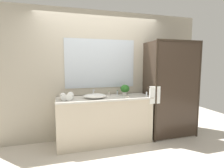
{
  "coord_description": "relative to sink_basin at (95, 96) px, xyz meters",
  "views": [
    {
      "loc": [
        -0.79,
        -3.24,
        1.53
      ],
      "look_at": [
        0.15,
        0.0,
        1.15
      ],
      "focal_mm": 28.32,
      "sensor_mm": 36.0,
      "label": 1
    }
  ],
  "objects": [
    {
      "name": "ground_plane",
      "position": [
        0.19,
        0.04,
        -0.94
      ],
      "size": [
        8.0,
        8.0,
        0.0
      ],
      "primitive_type": "plane",
      "color": "beige"
    },
    {
      "name": "rolled_towel_middle",
      "position": [
        -0.46,
        -0.0,
        0.02
      ],
      "size": [
        0.16,
        0.27,
        0.12
      ],
      "primitive_type": "cylinder",
      "rotation": [
        1.57,
        0.0,
        -0.16
      ],
      "color": "white",
      "rests_on": "vanity_cabinet"
    },
    {
      "name": "shower_enclosure",
      "position": [
        1.47,
        -0.15,
        0.08
      ],
      "size": [
        1.2,
        0.59,
        2.0
      ],
      "color": "#2D2319",
      "rests_on": "ground_plane"
    },
    {
      "name": "vanity_cabinet",
      "position": [
        0.19,
        0.05,
        -0.49
      ],
      "size": [
        1.8,
        0.58,
        0.9
      ],
      "color": "beige",
      "rests_on": "ground_plane"
    },
    {
      "name": "amenity_bottle_body_wash",
      "position": [
        1.01,
        -0.11,
        0.0
      ],
      "size": [
        0.03,
        0.03,
        0.1
      ],
      "color": "silver",
      "rests_on": "vanity_cabinet"
    },
    {
      "name": "amenity_bottle_shampoo",
      "position": [
        0.52,
        0.26,
        0.0
      ],
      "size": [
        0.02,
        0.02,
        0.09
      ],
      "color": "silver",
      "rests_on": "vanity_cabinet"
    },
    {
      "name": "faucet",
      "position": [
        0.0,
        0.17,
        0.01
      ],
      "size": [
        0.17,
        0.14,
        0.14
      ],
      "color": "silver",
      "rests_on": "vanity_cabinet"
    },
    {
      "name": "wall_back_with_mirror",
      "position": [
        0.19,
        0.39,
        0.36
      ],
      "size": [
        4.4,
        0.06,
        2.6
      ],
      "color": "#B2A893",
      "rests_on": "ground_plane"
    },
    {
      "name": "rolled_towel_near_edge",
      "position": [
        -0.57,
        0.01,
        0.01
      ],
      "size": [
        0.13,
        0.22,
        0.11
      ],
      "primitive_type": "cylinder",
      "rotation": [
        1.57,
        0.0,
        0.09
      ],
      "color": "white",
      "rests_on": "vanity_cabinet"
    },
    {
      "name": "soap_dish",
      "position": [
        0.59,
        -0.14,
        -0.03
      ],
      "size": [
        0.1,
        0.07,
        0.04
      ],
      "color": "silver",
      "rests_on": "vanity_cabinet"
    },
    {
      "name": "sink_basin",
      "position": [
        0.0,
        0.0,
        0.0
      ],
      "size": [
        0.43,
        0.33,
        0.08
      ],
      "primitive_type": "ellipsoid",
      "color": "white",
      "rests_on": "vanity_cabinet"
    },
    {
      "name": "potted_plant",
      "position": [
        0.65,
        0.14,
        0.08
      ],
      "size": [
        0.18,
        0.18,
        0.21
      ],
      "color": "beige",
      "rests_on": "vanity_cabinet"
    },
    {
      "name": "amenity_bottle_conditioner",
      "position": [
        0.32,
        0.19,
        0.0
      ],
      "size": [
        0.02,
        0.02,
        0.1
      ],
      "color": "silver",
      "rests_on": "vanity_cabinet"
    }
  ]
}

